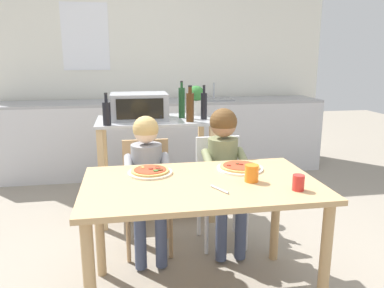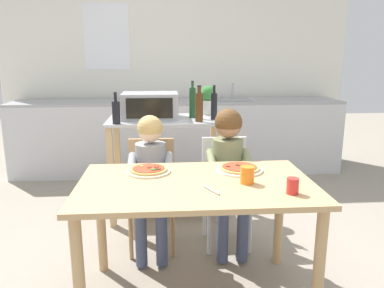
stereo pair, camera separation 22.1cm
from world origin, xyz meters
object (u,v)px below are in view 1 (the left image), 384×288
Objects in this scene: bottle_slim_sauce at (107,113)px; toaster_oven at (139,106)px; potted_herb_plant at (196,99)px; child_in_olive_shirt at (225,161)px; bottle_squat_spirits at (182,102)px; dining_chair_left at (147,187)px; drinking_cup_red at (298,183)px; kitchen_island_cart at (156,152)px; child_in_grey_shirt at (147,171)px; pizza_plate_white at (240,167)px; drinking_cup_orange at (252,173)px; pizza_plate_cream at (150,172)px; bottle_dark_olive_oil at (190,106)px; bottle_clear_vinegar at (204,105)px; dining_table at (201,199)px; dining_chair_right at (220,182)px; serving_spoon at (219,189)px.

toaster_oven is at bearing 44.51° from bottle_slim_sauce.
child_in_olive_shirt is (0.05, -0.88, -0.35)m from potted_herb_plant.
bottle_squat_spirits is 0.40× the size of dining_chair_left.
kitchen_island_cart is at bearing 113.39° from drinking_cup_red.
child_in_grey_shirt is (-0.51, -0.90, -0.39)m from potted_herb_plant.
child_in_olive_shirt is 12.37× the size of drinking_cup_red.
potted_herb_plant is 0.95m from child_in_olive_shirt.
drinking_cup_orange is (-0.00, -0.24, 0.04)m from pizza_plate_white.
pizza_plate_cream is (0.00, -0.35, 0.10)m from child_in_grey_shirt.
drinking_cup_red is (0.76, -0.90, 0.30)m from dining_chair_left.
child_in_grey_shirt is 3.47× the size of pizza_plate_white.
potted_herb_plant is 0.93× the size of pizza_plate_white.
potted_herb_plant reaches higher than dining_chair_left.
bottle_squat_spirits is at bearing 105.93° from child_in_olive_shirt.
bottle_dark_olive_oil is 1.12× the size of potted_herb_plant.
child_in_olive_shirt is 3.86× the size of pizza_plate_cream.
dining_table is (-0.26, -1.19, -0.38)m from bottle_clear_vinegar.
dining_table is (0.29, -1.29, -0.37)m from toaster_oven.
bottle_squat_spirits reaches higher than child_in_olive_shirt.
dining_table is 0.76m from dining_chair_right.
kitchen_island_cart is 10.26× the size of drinking_cup_orange.
toaster_oven is 3.46× the size of serving_spoon.
drinking_cup_red reaches higher than serving_spoon.
kitchen_island_cart reaches higher than drinking_cup_orange.
bottle_clear_vinegar reaches higher than drinking_cup_orange.
toaster_oven is 1.52m from serving_spoon.
kitchen_island_cart is 3.71× the size of potted_herb_plant.
pizza_plate_white reaches higher than serving_spoon.
dining_table is at bearing -36.32° from pizza_plate_cream.
dining_chair_left is (-0.53, -0.51, -0.53)m from bottle_clear_vinegar.
toaster_oven is 0.36× the size of dining_table.
potted_herb_plant is at bearing 56.56° from dining_chair_left.
child_in_grey_shirt is 10.29× the size of drinking_cup_orange.
bottle_squat_spirits reaches higher than kitchen_island_cart.
dining_chair_left and drinking_cup_red have the same top height.
pizza_plate_cream is 0.49m from serving_spoon.
pizza_plate_cream is at bearing -146.74° from child_in_olive_shirt.
bottle_squat_spirits is 1.38m from drinking_cup_orange.
bottle_dark_olive_oil is 0.69m from dining_chair_right.
pizza_plate_cream is at bearing 156.26° from drinking_cup_orange.
drinking_cup_orange is (0.56, -0.72, 0.30)m from dining_chair_left.
kitchen_island_cart is 0.75× the size of dining_table.
bottle_slim_sauce is 1.23m from dining_table.
dining_chair_right is 8.31× the size of drinking_cup_orange.
child_in_olive_shirt is (0.56, 0.02, 0.04)m from child_in_grey_shirt.
bottle_slim_sauce is 0.19× the size of dining_table.
dining_chair_right is at bearing -52.24° from kitchen_island_cart.
bottle_squat_spirits reaches higher than dining_table.
bottle_clear_vinegar is at bearing 91.20° from drinking_cup_orange.
bottle_clear_vinegar is 1.09× the size of pizza_plate_cream.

